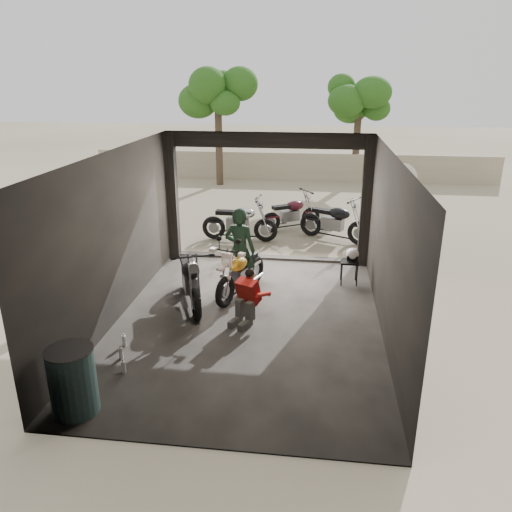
% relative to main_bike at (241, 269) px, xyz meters
% --- Properties ---
extents(ground, '(80.00, 80.00, 0.00)m').
position_rel_main_bike_xyz_m(ground, '(0.32, -1.23, -0.60)').
color(ground, '#7A6D56').
rests_on(ground, ground).
extents(garage, '(7.00, 7.13, 3.20)m').
position_rel_main_bike_xyz_m(garage, '(0.32, -0.68, 0.68)').
color(garage, '#2D2B28').
rests_on(garage, ground).
extents(boundary_wall, '(18.00, 0.30, 1.20)m').
position_rel_main_bike_xyz_m(boundary_wall, '(0.32, 12.77, 0.00)').
color(boundary_wall, gray).
rests_on(boundary_wall, ground).
extents(tree_left, '(2.20, 2.20, 5.60)m').
position_rel_main_bike_xyz_m(tree_left, '(-2.68, 11.27, 3.39)').
color(tree_left, '#382B1E').
rests_on(tree_left, ground).
extents(tree_right, '(2.20, 2.20, 5.00)m').
position_rel_main_bike_xyz_m(tree_right, '(3.12, 12.77, 2.96)').
color(tree_right, '#382B1E').
rests_on(tree_right, ground).
extents(main_bike, '(1.30, 1.93, 1.19)m').
position_rel_main_bike_xyz_m(main_bike, '(0.00, 0.00, 0.00)').
color(main_bike, white).
rests_on(main_bike, ground).
extents(left_bike, '(1.42, 2.02, 1.26)m').
position_rel_main_bike_xyz_m(left_bike, '(-0.95, -0.60, 0.04)').
color(left_bike, black).
rests_on(left_bike, ground).
extents(outside_bike_a, '(1.92, 0.85, 1.28)m').
position_rel_main_bike_xyz_m(outside_bike_a, '(-0.62, 3.71, 0.04)').
color(outside_bike_a, black).
rests_on(outside_bike_a, ground).
extents(outside_bike_b, '(1.86, 1.55, 1.18)m').
position_rel_main_bike_xyz_m(outside_bike_b, '(0.77, 4.94, -0.00)').
color(outside_bike_b, '#48111E').
rests_on(outside_bike_b, ground).
extents(outside_bike_c, '(2.05, 1.56, 1.29)m').
position_rel_main_bike_xyz_m(outside_bike_c, '(2.05, 4.06, 0.05)').
color(outside_bike_c, black).
rests_on(outside_bike_c, ground).
extents(rider, '(0.76, 0.57, 1.87)m').
position_rel_main_bike_xyz_m(rider, '(-0.05, 0.22, 0.34)').
color(rider, black).
rests_on(rider, ground).
extents(mechanic, '(0.78, 0.87, 1.03)m').
position_rel_main_bike_xyz_m(mechanic, '(0.29, -1.32, -0.08)').
color(mechanic, red).
rests_on(mechanic, ground).
extents(stool, '(0.40, 0.40, 0.56)m').
position_rel_main_bike_xyz_m(stool, '(2.32, 0.90, -0.11)').
color(stool, black).
rests_on(stool, ground).
extents(helmet, '(0.39, 0.40, 0.28)m').
position_rel_main_bike_xyz_m(helmet, '(2.37, 0.96, 0.10)').
color(helmet, white).
rests_on(helmet, stool).
extents(oil_drum, '(0.80, 0.80, 0.99)m').
position_rel_main_bike_xyz_m(oil_drum, '(-1.68, -4.23, -0.10)').
color(oil_drum, '#457175').
rests_on(oil_drum, ground).
extents(sign_post, '(0.76, 0.08, 2.29)m').
position_rel_main_bike_xyz_m(sign_post, '(3.74, 3.70, 0.94)').
color(sign_post, black).
rests_on(sign_post, ground).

